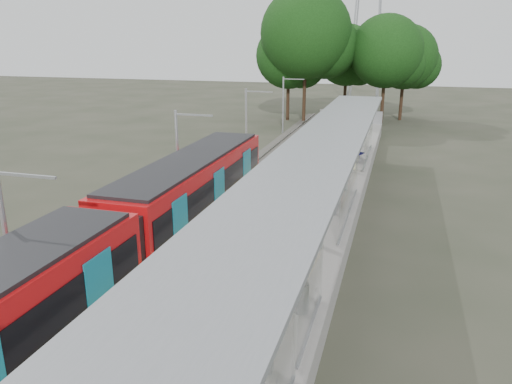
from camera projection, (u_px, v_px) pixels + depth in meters
trackbed at (218, 206)px, 27.13m from camera, size 3.00×70.00×0.24m
platform at (300, 207)px, 25.82m from camera, size 6.00×50.00×1.00m
tactile_strip at (252, 194)px, 26.35m from camera, size 0.60×50.00×0.02m
end_fence at (351, 117)px, 48.40m from camera, size 6.00×0.10×1.20m
train at (110, 247)px, 16.97m from camera, size 2.74×27.60×3.62m
canopy at (322, 155)px, 20.80m from camera, size 3.27×38.00×3.66m
tree_cluster at (339, 47)px, 53.81m from camera, size 19.34×15.42×14.16m
catenary_masts at (179, 158)px, 25.85m from camera, size 2.08×48.16×5.40m
bench_mid at (330, 194)px, 24.57m from camera, size 0.75×1.49×0.98m
bench_far at (356, 153)px, 33.41m from camera, size 0.99×1.48×0.98m
info_pillar_far at (353, 156)px, 31.09m from camera, size 0.45×0.45×2.00m
litter_bin at (301, 298)px, 14.86m from camera, size 0.58×0.58×0.93m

